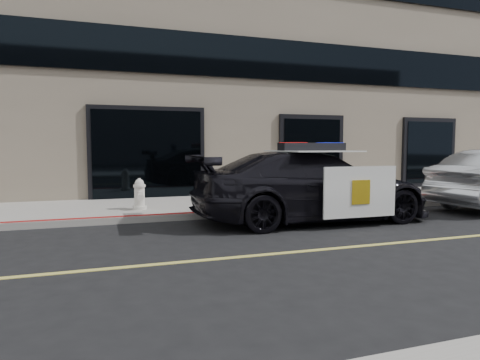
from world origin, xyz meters
name	(u,v)px	position (x,y,z in m)	size (l,w,h in m)	color
ground	(269,255)	(0.00, 0.00, 0.00)	(120.00, 120.00, 0.00)	black
sidewalk_n	(194,206)	(0.00, 5.25, 0.07)	(60.00, 3.50, 0.15)	gray
building_n	(161,32)	(0.00, 10.50, 6.00)	(60.00, 7.00, 12.00)	#756856
police_car	(311,186)	(2.08, 2.46, 0.80)	(2.57, 5.49, 1.78)	black
fire_hydrant	(140,195)	(-1.51, 4.53, 0.51)	(0.35, 0.48, 0.76)	white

